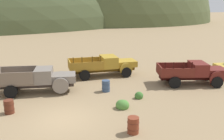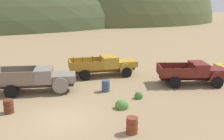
{
  "view_description": "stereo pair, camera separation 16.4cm",
  "coord_description": "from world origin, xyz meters",
  "px_view_note": "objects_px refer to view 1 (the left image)",
  "views": [
    {
      "loc": [
        -0.85,
        -14.11,
        6.75
      ],
      "look_at": [
        4.5,
        5.35,
        1.36
      ],
      "focal_mm": 40.44,
      "sensor_mm": 36.0,
      "label": 1
    },
    {
      "loc": [
        -0.69,
        -14.15,
        6.75
      ],
      "look_at": [
        4.5,
        5.35,
        1.36
      ],
      "focal_mm": 40.44,
      "sensor_mm": 36.0,
      "label": 2
    }
  ],
  "objects_px": {
    "truck_mustard": "(108,65)",
    "oil_drum_spare": "(106,86)",
    "oil_drum_foreground": "(9,107)",
    "truck_primer_gray": "(42,79)",
    "oil_drum_by_truck": "(133,125)",
    "truck_oxblood": "(196,73)"
  },
  "relations": [
    {
      "from": "truck_primer_gray",
      "to": "oil_drum_foreground",
      "type": "relative_size",
      "value": 6.86
    },
    {
      "from": "oil_drum_foreground",
      "to": "oil_drum_spare",
      "type": "relative_size",
      "value": 0.98
    },
    {
      "from": "truck_primer_gray",
      "to": "truck_mustard",
      "type": "bearing_deg",
      "value": 34.54
    },
    {
      "from": "truck_oxblood",
      "to": "oil_drum_spare",
      "type": "height_order",
      "value": "truck_oxblood"
    },
    {
      "from": "truck_oxblood",
      "to": "oil_drum_by_truck",
      "type": "bearing_deg",
      "value": -127.26
    },
    {
      "from": "truck_oxblood",
      "to": "oil_drum_by_truck",
      "type": "distance_m",
      "value": 10.44
    },
    {
      "from": "truck_primer_gray",
      "to": "oil_drum_spare",
      "type": "xyz_separation_m",
      "value": [
        4.83,
        -1.22,
        -0.58
      ]
    },
    {
      "from": "oil_drum_foreground",
      "to": "truck_primer_gray",
      "type": "bearing_deg",
      "value": 60.28
    },
    {
      "from": "truck_oxblood",
      "to": "oil_drum_spare",
      "type": "relative_size",
      "value": 6.62
    },
    {
      "from": "oil_drum_foreground",
      "to": "oil_drum_by_truck",
      "type": "relative_size",
      "value": 0.97
    },
    {
      "from": "oil_drum_foreground",
      "to": "oil_drum_spare",
      "type": "bearing_deg",
      "value": 18.82
    },
    {
      "from": "truck_mustard",
      "to": "oil_drum_spare",
      "type": "height_order",
      "value": "truck_mustard"
    },
    {
      "from": "oil_drum_by_truck",
      "to": "truck_mustard",
      "type": "bearing_deg",
      "value": 82.56
    },
    {
      "from": "truck_mustard",
      "to": "oil_drum_by_truck",
      "type": "relative_size",
      "value": 7.03
    },
    {
      "from": "oil_drum_by_truck",
      "to": "oil_drum_foreground",
      "type": "bearing_deg",
      "value": 146.41
    },
    {
      "from": "oil_drum_foreground",
      "to": "oil_drum_by_truck",
      "type": "bearing_deg",
      "value": -33.59
    },
    {
      "from": "truck_mustard",
      "to": "oil_drum_foreground",
      "type": "distance_m",
      "value": 10.53
    },
    {
      "from": "oil_drum_spare",
      "to": "oil_drum_foreground",
      "type": "bearing_deg",
      "value": -161.18
    },
    {
      "from": "oil_drum_spare",
      "to": "truck_oxblood",
      "type": "bearing_deg",
      "value": -1.41
    },
    {
      "from": "truck_oxblood",
      "to": "oil_drum_foreground",
      "type": "distance_m",
      "value": 14.92
    },
    {
      "from": "truck_primer_gray",
      "to": "oil_drum_spare",
      "type": "distance_m",
      "value": 5.01
    },
    {
      "from": "truck_mustard",
      "to": "oil_drum_spare",
      "type": "distance_m",
      "value": 4.56
    }
  ]
}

